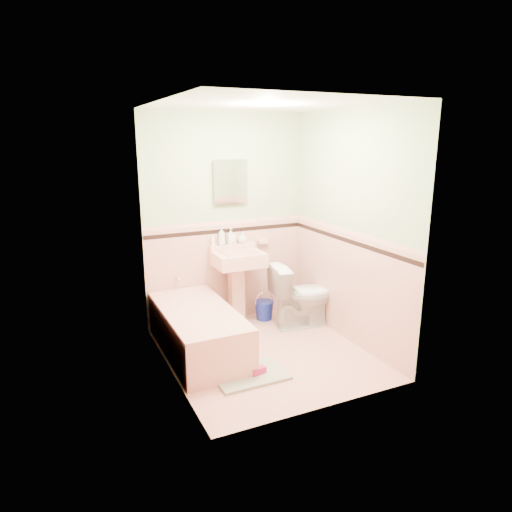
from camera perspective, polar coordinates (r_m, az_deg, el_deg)
name	(u,v)px	position (r m, az deg, el deg)	size (l,w,h in m)	color
floor	(266,353)	(4.91, 1.26, -12.05)	(2.20, 2.20, 0.00)	#E9A798
ceiling	(268,104)	(4.41, 1.45, 18.47)	(2.20, 2.20, 0.00)	white
wall_back	(226,220)	(5.49, -3.76, 4.53)	(2.50, 2.50, 0.00)	#F3E9C6
wall_front	(330,264)	(3.57, 9.19, -1.00)	(2.50, 2.50, 0.00)	#F3E9C6
wall_left	(167,247)	(4.16, -11.10, 1.11)	(2.50, 2.50, 0.00)	#F3E9C6
wall_right	(350,229)	(5.01, 11.67, 3.33)	(2.50, 2.50, 0.00)	#F3E9C6
wainscot_back	(227,272)	(5.62, -3.61, -2.02)	(2.00, 2.00, 0.00)	#ECAC9E
wainscot_front	(326,341)	(3.80, 8.69, -10.44)	(2.00, 2.00, 0.00)	#ECAC9E
wainscot_left	(171,315)	(4.36, -10.53, -7.22)	(2.20, 2.20, 0.00)	#ECAC9E
wainscot_right	(346,287)	(5.17, 11.20, -3.77)	(2.20, 2.20, 0.00)	#ECAC9E
accent_back	(227,231)	(5.49, -3.67, 3.17)	(2.00, 2.00, 0.00)	black
accent_front	(328,279)	(3.62, 8.95, -2.91)	(2.00, 2.00, 0.00)	black
accent_left	(169,261)	(4.20, -10.78, -0.59)	(2.20, 2.20, 0.00)	black
accent_right	(348,241)	(5.03, 11.43, 1.86)	(2.20, 2.20, 0.00)	black
cap_back	(227,222)	(5.47, -3.69, 4.20)	(2.00, 2.00, 0.00)	#E9A59C
cap_front	(328,267)	(3.59, 9.01, -1.39)	(2.00, 2.00, 0.00)	#E9A59C
cap_left	(169,250)	(4.17, -10.84, 0.74)	(2.20, 2.20, 0.00)	#E9A59C
cap_right	(349,232)	(5.01, 11.48, 2.97)	(2.20, 2.20, 0.00)	#E9A59C
bathtub	(198,332)	(4.88, -7.21, -9.42)	(0.70, 1.50, 0.45)	#E4A597
tub_faucet	(178,277)	(5.39, -9.71, -2.60)	(0.04, 0.04, 0.12)	silver
sink	(238,289)	(5.48, -2.22, -4.08)	(0.57, 0.48, 0.90)	#E4A597
sink_faucet	(233,245)	(5.47, -2.84, 1.32)	(0.02, 0.02, 0.10)	silver
medicine_cabinet	(230,182)	(5.42, -3.23, 9.22)	(0.40, 0.04, 0.50)	white
soap_dish	(263,241)	(5.69, 0.84, 1.85)	(0.13, 0.08, 0.04)	#E4A597
soap_bottle_left	(222,236)	(5.44, -4.32, 2.50)	(0.08, 0.08, 0.22)	#B2B2B2
soap_bottle_mid	(231,236)	(5.48, -3.17, 2.49)	(0.09, 0.09, 0.20)	#B2B2B2
soap_bottle_right	(242,237)	(5.54, -1.77, 2.33)	(0.11, 0.11, 0.14)	#B2B2B2
tube	(213,241)	(5.41, -5.41, 1.88)	(0.04, 0.04, 0.12)	white
toilet	(302,295)	(5.49, 5.79, -4.85)	(0.43, 0.75, 0.77)	white
bucket	(264,310)	(5.73, 1.02, -6.78)	(0.24, 0.24, 0.24)	navy
bath_mat	(250,375)	(4.48, -0.75, -14.62)	(0.68, 0.45, 0.03)	#94A488
shoe	(258,371)	(4.46, 0.29, -14.10)	(0.15, 0.07, 0.06)	#BF1E59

